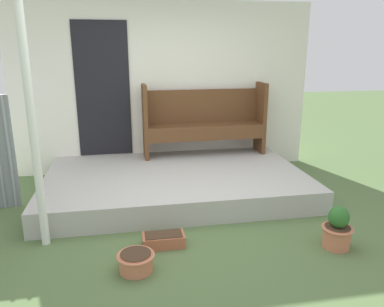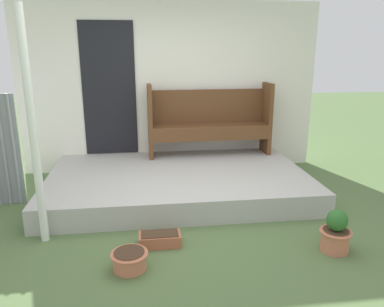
{
  "view_description": "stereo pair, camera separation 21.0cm",
  "coord_description": "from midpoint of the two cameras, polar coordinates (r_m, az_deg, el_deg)",
  "views": [
    {
      "loc": [
        -0.63,
        -3.69,
        1.91
      ],
      "look_at": [
        0.11,
        0.37,
        0.74
      ],
      "focal_mm": 35.0,
      "sensor_mm": 36.0,
      "label": 1
    },
    {
      "loc": [
        -0.43,
        -3.73,
        1.91
      ],
      "look_at": [
        0.11,
        0.37,
        0.74
      ],
      "focal_mm": 35.0,
      "sensor_mm": 36.0,
      "label": 2
    }
  ],
  "objects": [
    {
      "name": "planter_box_rect",
      "position": [
        3.84,
        -5.95,
        -12.98
      ],
      "size": [
        0.42,
        0.21,
        0.13
      ],
      "color": "#B26042",
      "rests_on": "ground_plane"
    },
    {
      "name": "bench",
      "position": [
        5.82,
        0.8,
        5.41
      ],
      "size": [
        1.89,
        0.43,
        1.1
      ],
      "rotation": [
        0.0,
        0.0,
        0.01
      ],
      "color": "brown",
      "rests_on": "porch_slab"
    },
    {
      "name": "flower_pot_left",
      "position": [
        3.48,
        -10.32,
        -15.85
      ],
      "size": [
        0.34,
        0.34,
        0.17
      ],
      "color": "#C67251",
      "rests_on": "ground_plane"
    },
    {
      "name": "flower_pot_middle",
      "position": [
        3.97,
        19.85,
        -10.89
      ],
      "size": [
        0.3,
        0.3,
        0.43
      ],
      "color": "#C67251",
      "rests_on": "ground_plane"
    },
    {
      "name": "ground_plane",
      "position": [
        4.2,
        -2.04,
        -11.19
      ],
      "size": [
        24.0,
        24.0,
        0.0
      ],
      "primitive_type": "plane",
      "color": "#516B3D"
    },
    {
      "name": "porch_slab",
      "position": [
        5.12,
        -3.68,
        -4.38
      ],
      "size": [
        3.43,
        2.13,
        0.29
      ],
      "color": "#B2AFA8",
      "rests_on": "ground_plane"
    },
    {
      "name": "house_wall",
      "position": [
        5.93,
        -5.55,
        9.84
      ],
      "size": [
        4.63,
        0.08,
        2.6
      ],
      "color": "white",
      "rests_on": "ground_plane"
    },
    {
      "name": "support_post",
      "position": [
        3.82,
        -24.5,
        2.89
      ],
      "size": [
        0.08,
        0.08,
        2.3
      ],
      "color": "white",
      "rests_on": "ground_plane"
    }
  ]
}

